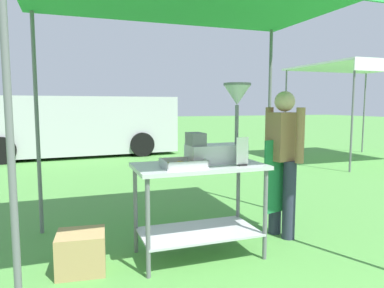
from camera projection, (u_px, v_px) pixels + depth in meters
name	position (u px, v px, depth m)	size (l,w,h in m)	color
ground_plane	(135.00, 168.00, 8.23)	(70.00, 70.00, 0.00)	#519342
stall_canopy	(196.00, 1.00, 3.31)	(3.16, 2.26, 2.52)	slate
donut_cart	(199.00, 190.00, 3.42)	(1.22, 0.66, 0.90)	#B7B7BC
donut_tray	(183.00, 165.00, 3.24)	(0.38, 0.30, 0.07)	#B7B7BC
donut_fryer	(221.00, 134.00, 3.46)	(0.63, 0.28, 0.77)	#B7B7BC
menu_sign	(242.00, 153.00, 3.30)	(0.13, 0.05, 0.27)	black
vendor	(283.00, 156.00, 3.91)	(0.47, 0.54, 1.61)	#2D3347
supply_crate	(81.00, 252.00, 3.14)	(0.45, 0.41, 0.35)	tan
van_silver	(74.00, 125.00, 10.28)	(5.82, 2.34, 1.69)	#BCBCC1
neighbour_tent	(363.00, 69.00, 9.12)	(3.01, 2.69, 2.46)	slate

